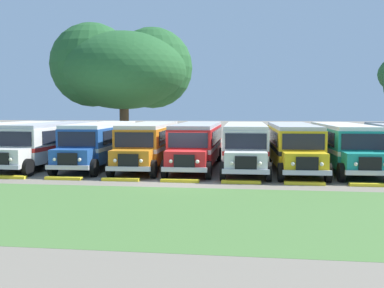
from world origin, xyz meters
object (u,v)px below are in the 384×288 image
(parked_bus_slot_4, at_px, (197,143))
(parked_bus_slot_3, at_px, (149,142))
(parked_bus_slot_6, at_px, (293,144))
(parked_bus_slot_2, at_px, (100,142))
(parked_bus_slot_5, at_px, (245,144))
(parked_bus_slot_7, at_px, (343,144))
(broad_shade_tree, at_px, (124,69))
(parked_bus_slot_1, at_px, (51,142))
(parked_bus_slot_0, at_px, (15,141))

(parked_bus_slot_4, bearing_deg, parked_bus_slot_3, -89.11)
(parked_bus_slot_3, relative_size, parked_bus_slot_4, 1.00)
(parked_bus_slot_3, xyz_separation_m, parked_bus_slot_6, (9.18, -0.24, 0.00))
(parked_bus_slot_2, xyz_separation_m, parked_bus_slot_6, (12.52, -0.33, 0.00))
(parked_bus_slot_2, height_order, parked_bus_slot_3, same)
(parked_bus_slot_5, bearing_deg, parked_bus_slot_7, 92.54)
(broad_shade_tree, bearing_deg, parked_bus_slot_1, -97.82)
(parked_bus_slot_2, relative_size, parked_bus_slot_5, 1.00)
(parked_bus_slot_1, xyz_separation_m, parked_bus_slot_6, (15.82, -0.06, 0.00))
(parked_bus_slot_3, distance_m, broad_shade_tree, 14.06)
(parked_bus_slot_3, bearing_deg, parked_bus_slot_1, -90.17)
(parked_bus_slot_4, bearing_deg, parked_bus_slot_6, 87.02)
(parked_bus_slot_1, height_order, parked_bus_slot_2, same)
(parked_bus_slot_2, relative_size, parked_bus_slot_7, 1.00)
(parked_bus_slot_2, distance_m, parked_bus_slot_7, 15.62)
(parked_bus_slot_6, xyz_separation_m, parked_bus_slot_7, (3.10, 0.34, 0.00))
(parked_bus_slot_6, bearing_deg, parked_bus_slot_4, -94.78)
(parked_bus_slot_6, height_order, parked_bus_slot_7, same)
(parked_bus_slot_4, xyz_separation_m, parked_bus_slot_7, (9.14, 0.04, 0.00))
(parked_bus_slot_5, xyz_separation_m, broad_shade_tree, (-11.24, 12.08, 5.77))
(parked_bus_slot_7, distance_m, broad_shade_tree, 21.65)
(parked_bus_slot_6, height_order, broad_shade_tree, broad_shade_tree)
(parked_bus_slot_0, height_order, parked_bus_slot_5, same)
(parked_bus_slot_3, bearing_deg, parked_bus_slot_6, 86.83)
(parked_bus_slot_1, bearing_deg, parked_bus_slot_4, 94.92)
(parked_bus_slot_5, height_order, parked_bus_slot_6, same)
(parked_bus_slot_3, height_order, parked_bus_slot_4, same)
(parked_bus_slot_4, height_order, parked_bus_slot_7, same)
(parked_bus_slot_4, bearing_deg, parked_bus_slot_2, -90.50)
(parked_bus_slot_0, relative_size, parked_bus_slot_2, 1.00)
(parked_bus_slot_5, bearing_deg, parked_bus_slot_2, -93.25)
(parked_bus_slot_2, bearing_deg, parked_bus_slot_0, -93.29)
(parked_bus_slot_1, relative_size, parked_bus_slot_6, 1.00)
(parked_bus_slot_0, xyz_separation_m, parked_bus_slot_4, (12.65, -0.27, 0.00))
(parked_bus_slot_0, distance_m, broad_shade_tree, 13.61)
(parked_bus_slot_0, height_order, parked_bus_slot_3, same)
(parked_bus_slot_7, bearing_deg, parked_bus_slot_3, -91.39)
(parked_bus_slot_0, relative_size, broad_shade_tree, 0.87)
(parked_bus_slot_4, relative_size, broad_shade_tree, 0.87)
(parked_bus_slot_7, bearing_deg, parked_bus_slot_2, -91.84)
(parked_bus_slot_4, height_order, broad_shade_tree, broad_shade_tree)
(parked_bus_slot_0, relative_size, parked_bus_slot_4, 1.01)
(parked_bus_slot_2, height_order, parked_bus_slot_7, same)
(parked_bus_slot_1, distance_m, parked_bus_slot_7, 18.92)
(parked_bus_slot_2, bearing_deg, parked_bus_slot_6, 87.40)
(broad_shade_tree, bearing_deg, parked_bus_slot_0, -111.45)
(parked_bus_slot_5, bearing_deg, parked_bus_slot_1, -91.47)
(parked_bus_slot_4, relative_size, parked_bus_slot_5, 1.00)
(parked_bus_slot_0, xyz_separation_m, parked_bus_slot_6, (18.69, -0.57, 0.00))
(parked_bus_slot_2, distance_m, parked_bus_slot_4, 6.48)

